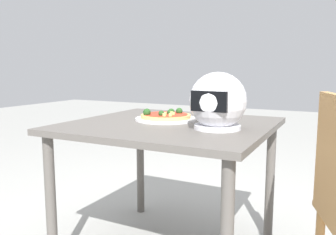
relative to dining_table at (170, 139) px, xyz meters
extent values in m
cube|color=#5B5651|center=(0.00, 0.00, 0.07)|extent=(0.99, 0.93, 0.03)
cylinder|color=#5B5651|center=(-0.43, -0.41, -0.29)|extent=(0.05, 0.05, 0.69)
cylinder|color=#5B5651|center=(0.43, -0.41, -0.29)|extent=(0.05, 0.05, 0.69)
cylinder|color=#5B5651|center=(0.43, 0.41, -0.29)|extent=(0.05, 0.05, 0.69)
cylinder|color=white|center=(0.06, -0.07, 0.09)|extent=(0.33, 0.33, 0.01)
cylinder|color=tan|center=(0.06, -0.07, 0.11)|extent=(0.27, 0.27, 0.02)
cylinder|color=red|center=(0.06, -0.07, 0.12)|extent=(0.23, 0.23, 0.00)
sphere|color=#234C1E|center=(0.04, -0.07, 0.13)|extent=(0.03, 0.03, 0.03)
sphere|color=#234C1E|center=(0.14, 0.00, 0.13)|extent=(0.04, 0.04, 0.04)
sphere|color=#234C1E|center=(0.06, -0.01, 0.13)|extent=(0.03, 0.03, 0.03)
sphere|color=#234C1E|center=(0.01, -0.14, 0.13)|extent=(0.04, 0.04, 0.04)
sphere|color=#234C1E|center=(0.04, -0.09, 0.13)|extent=(0.04, 0.04, 0.04)
cylinder|color=#E0D172|center=(0.00, 0.00, 0.13)|extent=(0.02, 0.02, 0.01)
cylinder|color=#E0D172|center=(0.01, -0.06, 0.13)|extent=(0.03, 0.03, 0.01)
cylinder|color=#E0D172|center=(0.05, -0.04, 0.13)|extent=(0.02, 0.02, 0.01)
cylinder|color=#E0D172|center=(0.02, -0.06, 0.13)|extent=(0.02, 0.02, 0.02)
cylinder|color=#E0D172|center=(0.03, 0.01, 0.13)|extent=(0.02, 0.02, 0.01)
sphere|color=silver|center=(-0.27, 0.07, 0.22)|extent=(0.26, 0.26, 0.26)
cylinder|color=silver|center=(-0.27, 0.07, 0.10)|extent=(0.21, 0.21, 0.02)
cube|color=black|center=(-0.27, 0.18, 0.22)|extent=(0.16, 0.02, 0.09)
cube|color=#B7844C|center=(-0.77, 0.25, 0.05)|extent=(0.15, 0.37, 0.45)
camera|label=1|loc=(-0.78, 1.55, 0.36)|focal=36.86mm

